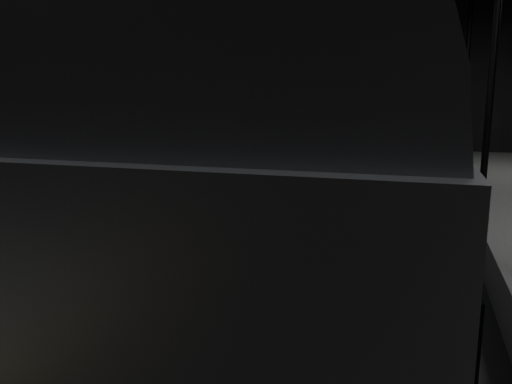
% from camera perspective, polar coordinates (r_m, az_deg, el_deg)
% --- Properties ---
extents(ground, '(44.00, 44.00, 0.00)m').
position_cam_1_polar(ground, '(13.78, 11.76, -8.01)').
color(ground, black).
rests_on(ground, ground).
extents(platform_left, '(9.00, 43.80, 1.00)m').
position_cam_1_polar(platform_left, '(16.18, -15.63, -3.55)').
color(platform_left, '#595956').
rests_on(platform_left, ground).
extents(tactile_strip, '(0.50, 43.80, 0.01)m').
position_cam_1_polar(tactile_strip, '(14.18, -1.25, -3.02)').
color(tactile_strip, olive).
rests_on(tactile_strip, platform_left).
extents(track, '(2.40, 43.00, 0.24)m').
position_cam_1_polar(track, '(13.76, 11.77, -7.74)').
color(track, '#3F3328').
rests_on(track, ground).
extents(train, '(3.06, 20.44, 5.46)m').
position_cam_1_polar(train, '(11.64, 11.48, 4.00)').
color(train, '#A4A6AC').
rests_on(train, ground).
extents(woman, '(0.73, 0.58, 1.77)m').
position_cam_1_polar(woman, '(13.33, -4.85, -0.07)').
color(woman, tan).
rests_on(woman, platform_left).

